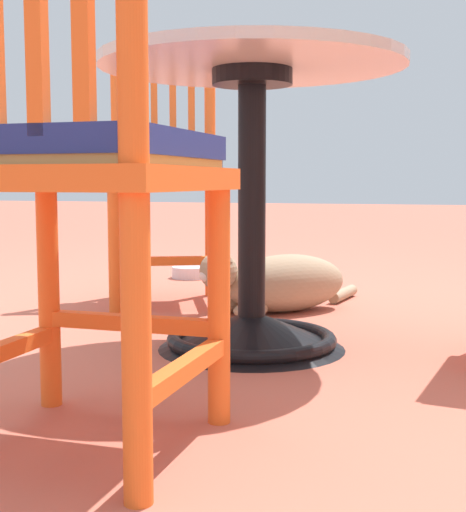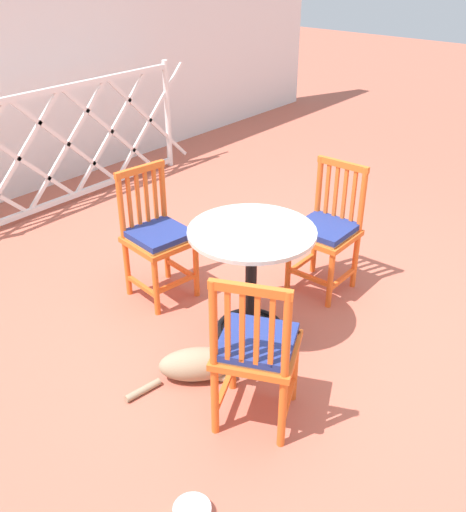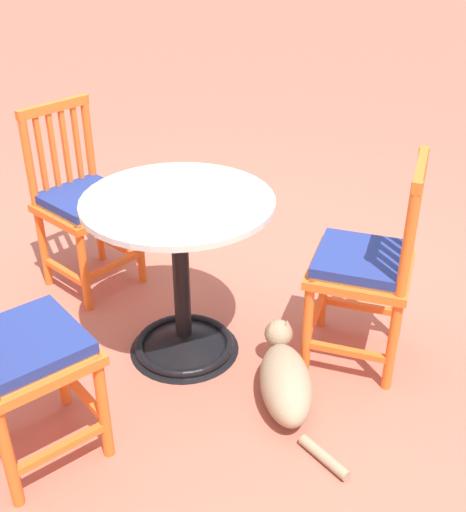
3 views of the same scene
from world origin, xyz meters
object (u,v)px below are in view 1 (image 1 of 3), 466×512
orange_chair_facing_out (74,169)px  tabby_cat (276,284)px  orange_chair_at_corner (165,176)px  pet_water_bowl (191,272)px  cafe_table (252,238)px

orange_chair_facing_out → tabby_cat: bearing=-179.9°
orange_chair_at_corner → tabby_cat: size_ratio=1.40×
orange_chair_facing_out → pet_water_bowl: bearing=-163.8°
orange_chair_facing_out → tabby_cat: orange_chair_facing_out is taller
cafe_table → orange_chair_facing_out: 0.78m
cafe_table → pet_water_bowl: (-1.22, -0.64, -0.26)m
orange_chair_facing_out → tabby_cat: 1.32m
orange_chair_at_corner → tabby_cat: bearing=81.0°
cafe_table → pet_water_bowl: 1.40m
pet_water_bowl → orange_chair_facing_out: bearing=16.2°
orange_chair_at_corner → cafe_table: bearing=39.9°
orange_chair_at_corner → orange_chair_facing_out: (1.33, 0.42, 0.00)m
orange_chair_at_corner → orange_chair_facing_out: 1.40m
pet_water_bowl → tabby_cat: bearing=38.8°
orange_chair_at_corner → pet_water_bowl: bearing=-166.5°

